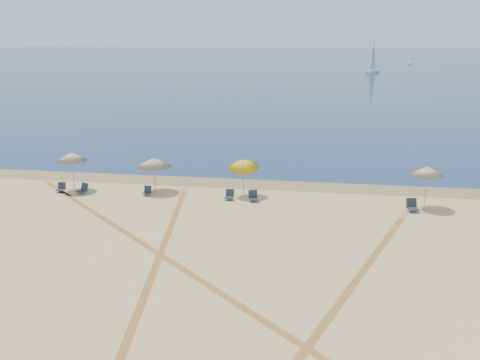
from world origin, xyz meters
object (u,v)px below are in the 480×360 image
object	(u,v)px
chair_1	(61,188)
chair_3	(147,191)
chair_4	(230,195)
chair_6	(412,206)
umbrella_1	(72,157)
umbrella_4	(427,171)
chair_2	(83,189)
sailboat_1	(410,57)
umbrella_2	(154,162)
umbrella_3	(244,164)
chair_5	(253,197)
sailboat_0	(373,63)

from	to	relation	value
chair_1	chair_3	world-z (taller)	chair_1
chair_4	chair_6	world-z (taller)	chair_6
umbrella_1	chair_3	bearing A→B (deg)	-4.47
umbrella_4	chair_2	xyz separation A→B (m)	(-21.47, -0.52, -1.96)
umbrella_4	sailboat_1	world-z (taller)	sailboat_1
umbrella_2	sailboat_1	distance (m)	171.75
umbrella_2	chair_3	bearing A→B (deg)	-103.48
umbrella_4	chair_3	xyz separation A→B (m)	(-17.23, -0.18, -2.00)
chair_1	sailboat_1	distance (m)	174.35
umbrella_1	sailboat_1	distance (m)	173.59
umbrella_3	sailboat_1	world-z (taller)	sailboat_1
umbrella_1	chair_5	world-z (taller)	umbrella_1
chair_3	sailboat_0	bearing A→B (deg)	80.86
umbrella_4	chair_1	world-z (taller)	umbrella_4
umbrella_3	umbrella_4	world-z (taller)	umbrella_3
chair_3	umbrella_4	bearing A→B (deg)	2.35
umbrella_4	chair_4	distance (m)	11.98
chair_1	chair_5	bearing A→B (deg)	-4.74
umbrella_3	chair_4	xyz separation A→B (m)	(-0.75, -1.00, -1.83)
chair_3	chair_5	xyz separation A→B (m)	(6.94, -0.19, 0.04)
umbrella_3	chair_5	xyz separation A→B (m)	(0.78, -1.09, -1.82)
umbrella_4	chair_5	bearing A→B (deg)	-177.91
umbrella_1	chair_4	xyz separation A→B (m)	(10.63, -0.52, -1.99)
umbrella_4	chair_3	world-z (taller)	umbrella_4
chair_2	chair_4	xyz separation A→B (m)	(9.66, 0.23, -0.02)
chair_4	chair_6	size ratio (longest dim) A/B	0.76
umbrella_1	sailboat_1	world-z (taller)	sailboat_1
umbrella_2	sailboat_1	bearing A→B (deg)	76.83
chair_5	sailboat_0	bearing A→B (deg)	62.84
chair_4	chair_5	xyz separation A→B (m)	(1.52, -0.08, 0.02)
umbrella_2	chair_6	distance (m)	16.34
chair_2	chair_4	bearing A→B (deg)	24.11
umbrella_4	chair_1	xyz separation A→B (m)	(-23.06, -0.39, -1.99)
umbrella_1	chair_4	distance (m)	10.83
chair_6	umbrella_3	bearing A→B (deg)	159.22
umbrella_1	chair_5	distance (m)	12.33
umbrella_1	chair_2	world-z (taller)	umbrella_1
chair_1	chair_2	xyz separation A→B (m)	(1.60, -0.13, 0.02)
chair_4	sailboat_1	bearing A→B (deg)	80.24
chair_3	chair_4	world-z (taller)	chair_4
chair_2	chair_3	distance (m)	4.25
umbrella_3	chair_3	xyz separation A→B (m)	(-6.17, -0.90, -1.86)
umbrella_2	chair_1	size ratio (longest dim) A/B	3.56
chair_5	sailboat_1	world-z (taller)	sailboat_1
chair_1	sailboat_0	size ratio (longest dim) A/B	0.07
umbrella_4	chair_4	world-z (taller)	umbrella_4
umbrella_2	umbrella_3	bearing A→B (deg)	-0.53
chair_1	sailboat_1	world-z (taller)	sailboat_1
sailboat_0	umbrella_3	bearing A→B (deg)	-72.40
umbrella_4	chair_2	distance (m)	21.56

